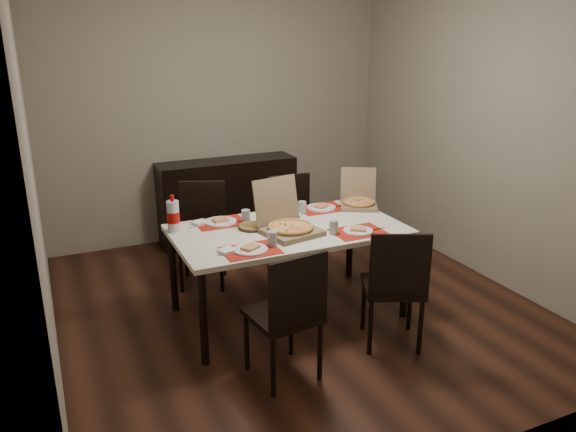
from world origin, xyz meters
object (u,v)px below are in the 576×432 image
at_px(dining_table, 288,236).
at_px(dip_bowl, 293,215).
at_px(chair_far_right, 294,220).
at_px(sideboard, 228,200).
at_px(chair_near_right, 395,283).
at_px(soda_bottle, 173,216).
at_px(chair_near_left, 289,311).
at_px(chair_far_left, 203,229).
at_px(pizza_box_center, 288,225).

relative_size(dining_table, dip_bowl, 14.69).
bearing_deg(dining_table, chair_far_right, 62.04).
bearing_deg(sideboard, chair_near_right, -82.21).
relative_size(chair_near_right, soda_bottle, 3.16).
distance_m(dip_bowl, soda_bottle, 1.00).
height_order(sideboard, chair_near_left, chair_near_left).
distance_m(dining_table, soda_bottle, 0.91).
bearing_deg(soda_bottle, chair_near_right, -39.10).
bearing_deg(soda_bottle, dining_table, -19.09).
bearing_deg(chair_near_left, chair_far_right, 63.95).
bearing_deg(chair_far_right, dip_bowl, -115.52).
xyz_separation_m(chair_far_left, soda_bottle, (-0.40, -0.63, 0.36)).
bearing_deg(sideboard, dining_table, -93.71).
height_order(sideboard, chair_far_right, chair_far_right).
relative_size(chair_near_right, chair_far_left, 1.00).
distance_m(dining_table, chair_far_right, 0.92).
xyz_separation_m(sideboard, chair_far_left, (-0.57, -0.96, 0.06)).
relative_size(chair_near_right, dip_bowl, 7.59).
relative_size(chair_near_left, pizza_box_center, 1.85).
xyz_separation_m(chair_far_right, dip_bowl, (-0.27, -0.56, 0.25)).
relative_size(sideboard, dining_table, 0.83).
height_order(pizza_box_center, dip_bowl, pizza_box_center).
bearing_deg(pizza_box_center, chair_near_right, -52.73).
bearing_deg(dip_bowl, pizza_box_center, -120.86).
distance_m(chair_far_right, pizza_box_center, 1.04).
height_order(dining_table, chair_near_right, chair_near_right).
height_order(dining_table, chair_far_left, chair_far_left).
relative_size(dining_table, chair_near_left, 1.94).
bearing_deg(soda_bottle, pizza_box_center, -25.67).
bearing_deg(chair_far_right, dining_table, -117.96).
relative_size(chair_near_left, chair_near_right, 1.00).
bearing_deg(sideboard, chair_near_left, -100.50).
xyz_separation_m(chair_near_left, chair_near_right, (0.87, 0.07, 0.00)).
distance_m(dining_table, pizza_box_center, 0.16).
bearing_deg(chair_near_left, chair_near_right, 4.43).
bearing_deg(sideboard, chair_far_right, -74.58).
distance_m(dining_table, chair_far_left, 1.03).
xyz_separation_m(sideboard, dip_bowl, (0.03, -1.64, 0.32)).
bearing_deg(chair_far_right, chair_far_left, 171.80).
relative_size(chair_far_right, soda_bottle, 3.16).
xyz_separation_m(chair_near_left, pizza_box_center, (0.34, 0.76, 0.30)).
distance_m(chair_near_right, chair_far_right, 1.58).
bearing_deg(pizza_box_center, soda_bottle, 154.33).
distance_m(sideboard, chair_near_left, 2.78).
bearing_deg(dip_bowl, sideboard, 91.18).
height_order(chair_near_right, pizza_box_center, pizza_box_center).
bearing_deg(dining_table, dip_bowl, 56.76).
distance_m(chair_near_right, pizza_box_center, 0.92).
bearing_deg(chair_far_right, chair_near_right, -87.63).
bearing_deg(soda_bottle, chair_far_right, 21.77).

